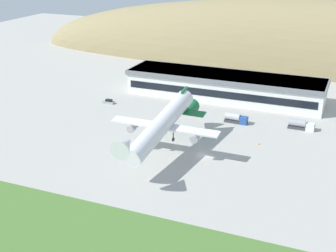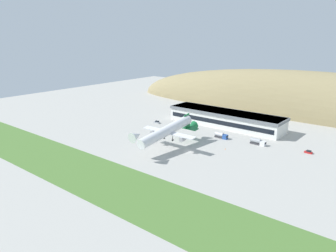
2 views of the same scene
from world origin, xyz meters
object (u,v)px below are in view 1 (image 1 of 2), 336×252
Objects in this scene: terminal_building at (224,85)px; service_car_1 at (109,102)px; traffic_cone_0 at (259,144)px; fuel_truck at (236,119)px; box_truck at (301,125)px; cargo_airplane at (163,124)px.

terminal_building reaches higher than service_car_1.
service_car_1 is at bearing 165.06° from traffic_cone_0.
terminal_building is 26.82m from fuel_truck.
traffic_cone_0 is at bearing -118.91° from box_truck.
terminal_building is 57.35m from cargo_airplane.
cargo_airplane reaches higher than fuel_truck.
cargo_airplane is 36.38m from fuel_truck.
box_truck is 14.65× the size of traffic_cone_0.
service_car_1 is 0.56× the size of fuel_truck.
fuel_truck is (12.69, 33.14, -8.01)m from cargo_airplane.
traffic_cone_0 is (-9.76, -17.68, -1.24)m from box_truck.
box_truck is at bearing 6.79° from fuel_truck.
traffic_cone_0 is (61.32, -16.36, -0.41)m from service_car_1.
terminal_building is 17.02× the size of service_car_1.
traffic_cone_0 is (11.43, -15.15, -1.23)m from fuel_truck.
cargo_airplane reaches higher than traffic_cone_0.
box_truck is at bearing 61.09° from traffic_cone_0.
fuel_truck is at bearing 127.01° from traffic_cone_0.
fuel_truck is 19.02m from traffic_cone_0.
cargo_airplane is at bearing -110.96° from fuel_truck.
terminal_building is at bearing 30.53° from service_car_1.
traffic_cone_0 is at bearing -52.99° from fuel_truck.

